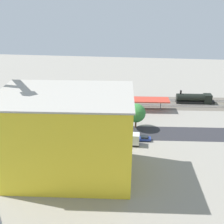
{
  "coord_description": "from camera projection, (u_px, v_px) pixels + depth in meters",
  "views": [
    {
      "loc": [
        -11.09,
        76.15,
        43.02
      ],
      "look_at": [
        -3.52,
        -0.46,
        5.94
      ],
      "focal_mm": 42.17,
      "sensor_mm": 36.0,
      "label": 1
    }
  ],
  "objects": [
    {
      "name": "track_rails",
      "position": [
        109.0,
        102.0,
        107.4
      ],
      "size": [
        121.23,
        14.2,
        0.12
      ],
      "color": "#9E9EA8",
      "rests_on": "ground"
    },
    {
      "name": "construction_building",
      "position": [
        68.0,
        137.0,
        62.53
      ],
      "size": [
        30.97,
        19.55,
        21.14
      ],
      "primitive_type": "cube",
      "rotation": [
        0.0,
        0.0,
        0.06
      ],
      "color": "yellow",
      "rests_on": "ground"
    },
    {
      "name": "parked_car_3",
      "position": [
        78.0,
        135.0,
        82.78
      ],
      "size": [
        4.78,
        1.92,
        1.54
      ],
      "color": "black",
      "rests_on": "ground"
    },
    {
      "name": "box_truck_0",
      "position": [
        92.0,
        140.0,
        78.15
      ],
      "size": [
        9.13,
        2.92,
        3.2
      ],
      "color": "black",
      "rests_on": "ground"
    },
    {
      "name": "construction_roof_slab",
      "position": [
        64.0,
        95.0,
        57.86
      ],
      "size": [
        31.61,
        20.18,
        0.4
      ],
      "primitive_type": "cube",
      "rotation": [
        0.0,
        0.0,
        0.06
      ],
      "color": "#ADA89E",
      "rests_on": "construction_building"
    },
    {
      "name": "ground_plane",
      "position": [
        101.0,
        128.0,
        87.92
      ],
      "size": [
        194.29,
        194.29,
        0.0
      ],
      "primitive_type": "plane",
      "color": "gray",
      "rests_on": "ground"
    },
    {
      "name": "street_tree_0",
      "position": [
        9.0,
        109.0,
        90.35
      ],
      "size": [
        4.44,
        4.44,
        6.9
      ],
      "color": "brown",
      "rests_on": "ground"
    },
    {
      "name": "traffic_light",
      "position": [
        92.0,
        127.0,
        79.93
      ],
      "size": [
        0.5,
        0.36,
        6.27
      ],
      "color": "#333333",
      "rests_on": "ground"
    },
    {
      "name": "parked_car_2",
      "position": [
        99.0,
        136.0,
        82.11
      ],
      "size": [
        4.68,
        1.86,
        1.66
      ],
      "color": "black",
      "rests_on": "ground"
    },
    {
      "name": "parked_car_5",
      "position": [
        39.0,
        132.0,
        84.06
      ],
      "size": [
        4.7,
        1.94,
        1.72
      ],
      "color": "black",
      "rests_on": "ground"
    },
    {
      "name": "box_truck_1",
      "position": [
        125.0,
        139.0,
        78.34
      ],
      "size": [
        8.89,
        2.84,
        3.65
      ],
      "color": "black",
      "rests_on": "ground"
    },
    {
      "name": "freight_coach_far",
      "position": [
        62.0,
        96.0,
        105.16
      ],
      "size": [
        16.2,
        3.94,
        6.27
      ],
      "color": "black",
      "rests_on": "ground"
    },
    {
      "name": "parked_car_4",
      "position": [
        59.0,
        134.0,
        83.17
      ],
      "size": [
        4.88,
        2.18,
        1.7
      ],
      "color": "black",
      "rests_on": "ground"
    },
    {
      "name": "parked_car_6",
      "position": [
        22.0,
        132.0,
        84.31
      ],
      "size": [
        4.1,
        1.95,
        1.67
      ],
      "color": "black",
      "rests_on": "ground"
    },
    {
      "name": "street_tree_3",
      "position": [
        89.0,
        109.0,
        88.72
      ],
      "size": [
        6.05,
        6.05,
        8.58
      ],
      "color": "brown",
      "rests_on": "ground"
    },
    {
      "name": "street_asphalt",
      "position": [
        100.0,
        132.0,
        85.51
      ],
      "size": [
        121.75,
        16.04,
        0.01
      ],
      "primitive_type": "cube",
      "rotation": [
        0.0,
        0.0,
        0.06
      ],
      "color": "#2D2D33",
      "rests_on": "ground"
    },
    {
      "name": "rail_bed",
      "position": [
        109.0,
        102.0,
        107.47
      ],
      "size": [
        122.01,
        20.62,
        0.01
      ],
      "primitive_type": "cube",
      "rotation": [
        0.0,
        0.0,
        0.06
      ],
      "color": "#665E54",
      "rests_on": "ground"
    },
    {
      "name": "street_tree_2",
      "position": [
        136.0,
        113.0,
        85.92
      ],
      "size": [
        6.24,
        6.24,
        8.59
      ],
      "color": "brown",
      "rests_on": "ground"
    },
    {
      "name": "parked_car_1",
      "position": [
        120.0,
        136.0,
        81.57
      ],
      "size": [
        4.16,
        1.94,
        1.71
      ],
      "color": "black",
      "rests_on": "ground"
    },
    {
      "name": "parked_car_0",
      "position": [
        144.0,
        139.0,
        80.53
      ],
      "size": [
        4.12,
        2.0,
        1.59
      ],
      "color": "black",
      "rests_on": "ground"
    },
    {
      "name": "platform_canopy_near",
      "position": [
        88.0,
        99.0,
        99.83
      ],
      "size": [
        61.82,
        8.73,
        4.43
      ],
      "color": "#C63D2D",
      "rests_on": "ground"
    },
    {
      "name": "locomotive",
      "position": [
        196.0,
        99.0,
        106.05
      ],
      "size": [
        15.45,
        3.79,
        5.29
      ],
      "color": "black",
      "rests_on": "ground"
    }
  ]
}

